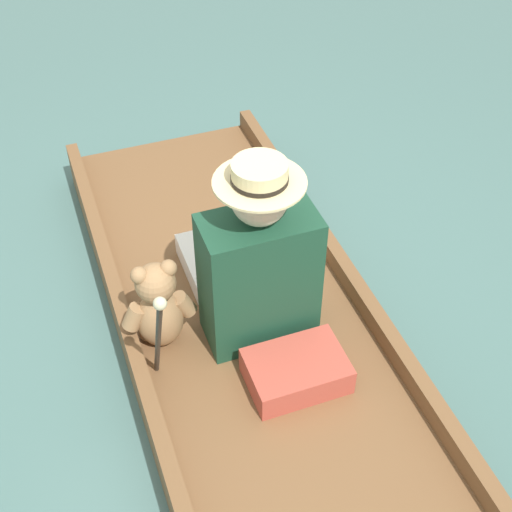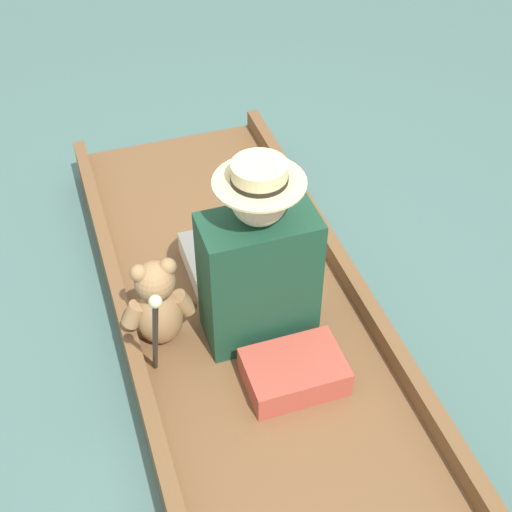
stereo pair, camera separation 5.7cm
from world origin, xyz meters
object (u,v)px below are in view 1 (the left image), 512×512
at_px(teddy_bear, 158,307).
at_px(wine_glass, 302,227).
at_px(seated_person, 253,264).
at_px(walking_cane, 158,333).

relative_size(teddy_bear, wine_glass, 2.23).
relative_size(seated_person, walking_cane, 1.19).
height_order(seated_person, walking_cane, seated_person).
bearing_deg(seated_person, teddy_bear, 173.00).
relative_size(seated_person, wine_glass, 4.30).
relative_size(wine_glass, walking_cane, 0.28).
distance_m(seated_person, walking_cane, 0.57).
distance_m(seated_person, teddy_bear, 0.41).
bearing_deg(walking_cane, teddy_bear, 79.19).
xyz_separation_m(seated_person, teddy_bear, (-0.40, 0.00, -0.11)).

